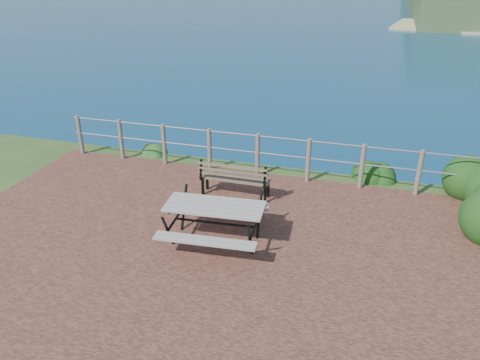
{
  "coord_description": "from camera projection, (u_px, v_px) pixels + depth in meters",
  "views": [
    {
      "loc": [
        2.39,
        -6.12,
        4.55
      ],
      "look_at": [
        0.13,
        1.5,
        0.75
      ],
      "focal_mm": 35.0,
      "sensor_mm": 36.0,
      "label": 1
    }
  ],
  "objects": [
    {
      "name": "picnic_table",
      "position": [
        215.0,
        219.0,
        8.07
      ],
      "size": [
        1.74,
        1.46,
        0.71
      ],
      "rotation": [
        0.0,
        0.0,
        0.08
      ],
      "color": "gray",
      "rests_on": "ground"
    },
    {
      "name": "ground",
      "position": [
        207.0,
        256.0,
        7.87
      ],
      "size": [
        10.0,
        7.0,
        0.12
      ],
      "primitive_type": "cube",
      "color": "brown",
      "rests_on": "ground"
    },
    {
      "name": "shrub_lip_east",
      "position": [
        373.0,
        175.0,
        10.77
      ],
      "size": [
        0.83,
        0.83,
        0.6
      ],
      "primitive_type": "ellipsoid",
      "color": "#174716",
      "rests_on": "ground"
    },
    {
      "name": "park_bench",
      "position": [
        235.0,
        173.0,
        9.6
      ],
      "size": [
        1.46,
        0.37,
        0.82
      ],
      "rotation": [
        0.0,
        0.0,
        0.01
      ],
      "color": "brown",
      "rests_on": "ground"
    },
    {
      "name": "safety_railing",
      "position": [
        258.0,
        153.0,
        10.52
      ],
      "size": [
        9.4,
        0.1,
        1.0
      ],
      "color": "#6B5B4C",
      "rests_on": "ground"
    },
    {
      "name": "shrub_lip_west",
      "position": [
        155.0,
        154.0,
        11.95
      ],
      "size": [
        0.65,
        0.65,
        0.35
      ],
      "primitive_type": "ellipsoid",
      "color": "#23521E",
      "rests_on": "ground"
    }
  ]
}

